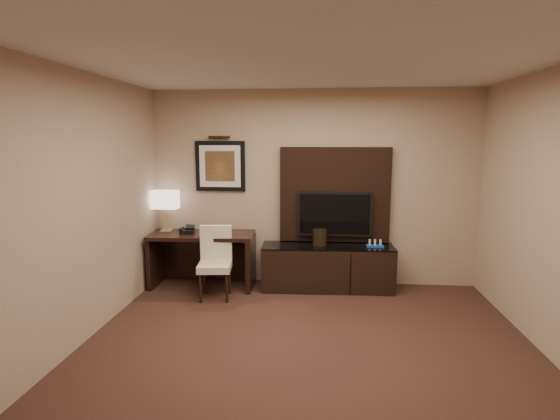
# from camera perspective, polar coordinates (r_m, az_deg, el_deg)

# --- Properties ---
(floor) EXTENTS (4.50, 5.00, 0.01)m
(floor) POSITION_cam_1_polar(r_m,az_deg,el_deg) (4.10, 3.39, -20.51)
(floor) COLOR #361E18
(floor) RESTS_ON ground
(ceiling) EXTENTS (4.50, 5.00, 0.01)m
(ceiling) POSITION_cam_1_polar(r_m,az_deg,el_deg) (3.62, 3.83, 19.95)
(ceiling) COLOR silver
(ceiling) RESTS_ON wall_back
(wall_back) EXTENTS (4.50, 0.01, 2.70)m
(wall_back) POSITION_cam_1_polar(r_m,az_deg,el_deg) (6.09, 4.33, 2.86)
(wall_back) COLOR tan
(wall_back) RESTS_ON floor
(wall_front) EXTENTS (4.50, 0.01, 2.70)m
(wall_front) POSITION_cam_1_polar(r_m,az_deg,el_deg) (1.26, -0.23, -23.44)
(wall_front) COLOR tan
(wall_front) RESTS_ON floor
(wall_left) EXTENTS (0.01, 5.00, 2.70)m
(wall_left) POSITION_cam_1_polar(r_m,az_deg,el_deg) (4.32, -27.81, -0.86)
(wall_left) COLOR tan
(wall_left) RESTS_ON floor
(desk) EXTENTS (1.43, 0.66, 0.75)m
(desk) POSITION_cam_1_polar(r_m,az_deg,el_deg) (6.15, -10.05, -6.45)
(desk) COLOR black
(desk) RESTS_ON floor
(credenza) EXTENTS (1.78, 0.56, 0.61)m
(credenza) POSITION_cam_1_polar(r_m,az_deg,el_deg) (6.01, 6.21, -7.46)
(credenza) COLOR black
(credenza) RESTS_ON floor
(tv_wall_panel) EXTENTS (1.50, 0.12, 1.30)m
(tv_wall_panel) POSITION_cam_1_polar(r_m,az_deg,el_deg) (6.04, 7.15, 2.00)
(tv_wall_panel) COLOR black
(tv_wall_panel) RESTS_ON wall_back
(tv) EXTENTS (1.00, 0.08, 0.60)m
(tv) POSITION_cam_1_polar(r_m,az_deg,el_deg) (5.98, 7.13, -0.50)
(tv) COLOR black
(tv) RESTS_ON tv_wall_panel
(artwork) EXTENTS (0.70, 0.04, 0.70)m
(artwork) POSITION_cam_1_polar(r_m,az_deg,el_deg) (6.20, -7.80, 5.70)
(artwork) COLOR black
(artwork) RESTS_ON wall_back
(picture_light) EXTENTS (0.04, 0.04, 0.30)m
(picture_light) POSITION_cam_1_polar(r_m,az_deg,el_deg) (6.16, -7.96, 9.39)
(picture_light) COLOR #3E2814
(picture_light) RESTS_ON wall_back
(desk_chair) EXTENTS (0.46, 0.52, 0.86)m
(desk_chair) POSITION_cam_1_polar(r_m,az_deg,el_deg) (5.67, -8.51, -7.23)
(desk_chair) COLOR beige
(desk_chair) RESTS_ON floor
(table_lamp) EXTENTS (0.38, 0.29, 0.55)m
(table_lamp) POSITION_cam_1_polar(r_m,az_deg,el_deg) (6.28, -14.70, -0.22)
(table_lamp) COLOR tan
(table_lamp) RESTS_ON desk
(desk_phone) EXTENTS (0.21, 0.19, 0.10)m
(desk_phone) POSITION_cam_1_polar(r_m,az_deg,el_deg) (6.10, -12.01, -2.54)
(desk_phone) COLOR black
(desk_phone) RESTS_ON desk
(blue_folder) EXTENTS (0.29, 0.34, 0.02)m
(blue_folder) POSITION_cam_1_polar(r_m,az_deg,el_deg) (5.96, -9.43, -3.12)
(blue_folder) COLOR navy
(blue_folder) RESTS_ON desk
(book) EXTENTS (0.18, 0.04, 0.24)m
(book) POSITION_cam_1_polar(r_m,az_deg,el_deg) (5.98, -8.94, -2.00)
(book) COLOR tan
(book) RESTS_ON desk
(ice_bucket) EXTENTS (0.21, 0.21, 0.22)m
(ice_bucket) POSITION_cam_1_polar(r_m,az_deg,el_deg) (5.91, 5.22, -3.59)
(ice_bucket) COLOR black
(ice_bucket) RESTS_ON credenza
(minibar_tray) EXTENTS (0.23, 0.14, 0.08)m
(minibar_tray) POSITION_cam_1_polar(r_m,az_deg,el_deg) (5.96, 12.31, -4.33)
(minibar_tray) COLOR #174099
(minibar_tray) RESTS_ON credenza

